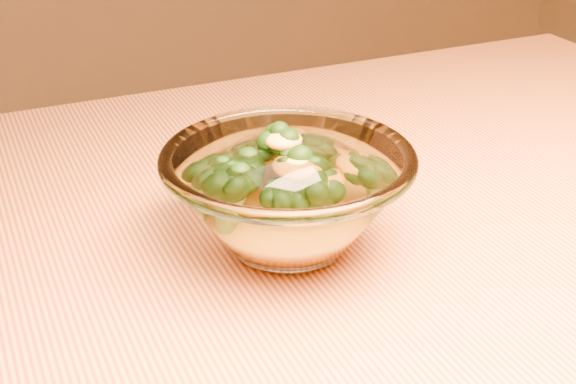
# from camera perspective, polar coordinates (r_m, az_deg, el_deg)

# --- Properties ---
(glass_bowl) EXTENTS (0.19, 0.19, 0.08)m
(glass_bowl) POSITION_cam_1_polar(r_m,az_deg,el_deg) (0.59, -0.00, -0.35)
(glass_bowl) COLOR white
(glass_bowl) RESTS_ON table
(cheese_sauce) EXTENTS (0.11, 0.11, 0.03)m
(cheese_sauce) POSITION_cam_1_polar(r_m,az_deg,el_deg) (0.60, -0.00, -1.83)
(cheese_sauce) COLOR orange
(cheese_sauce) RESTS_ON glass_bowl
(broccoli_heap) EXTENTS (0.13, 0.11, 0.06)m
(broccoli_heap) POSITION_cam_1_polar(r_m,az_deg,el_deg) (0.59, -0.51, 0.87)
(broccoli_heap) COLOR black
(broccoli_heap) RESTS_ON cheese_sauce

